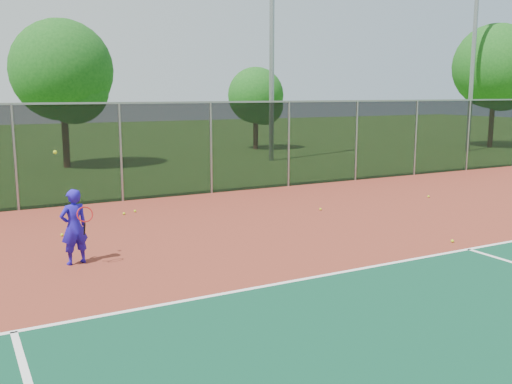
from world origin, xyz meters
The scene contains 14 objects.
court_apron centered at (0.00, 2.00, 0.01)m, with size 30.00×20.00×0.02m, color maroon.
fence_back centered at (0.00, 12.00, 1.56)m, with size 30.00×0.06×3.03m.
tennis_player centered at (-5.58, 5.93, 0.77)m, with size 0.61×0.65×2.23m.
practice_ball_1 centered at (1.57, 7.91, 0.06)m, with size 0.07×0.07×0.07m, color #B6D218.
practice_ball_2 centered at (-3.52, 9.96, 0.06)m, with size 0.07×0.07×0.07m, color #B6D218.
practice_ball_3 centered at (2.16, 3.59, 0.06)m, with size 0.07×0.07×0.07m, color #B6D218.
practice_ball_4 centered at (-3.16, 10.15, 0.06)m, with size 0.07×0.07×0.07m, color #B6D218.
practice_ball_5 centered at (5.76, 7.93, 0.06)m, with size 0.07×0.07×0.07m, color #B6D218.
practice_ball_7 centered at (-5.45, 8.30, 0.06)m, with size 0.07×0.07×0.07m, color #B6D218.
floodlight_n centered at (6.41, 19.20, 6.83)m, with size 0.90×0.40×12.10m.
floodlight_ne centered at (18.62, 17.82, 6.83)m, with size 0.90×0.40×12.10m.
tree_back_left centered at (-2.91, 21.18, 4.08)m, with size 4.43×4.43×6.51m.
tree_back_mid centered at (8.56, 24.58, 3.02)m, with size 3.28×3.28×4.81m.
tree_back_right centered at (21.85, 18.79, 4.66)m, with size 5.05×5.05×7.42m.
Camera 1 is at (-7.56, -5.21, 3.33)m, focal length 40.00 mm.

